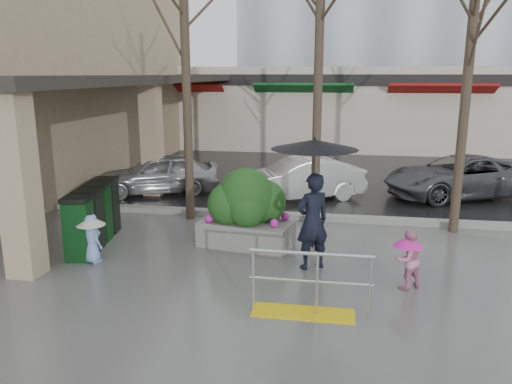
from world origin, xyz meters
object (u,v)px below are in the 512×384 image
(child_pink, at_px, (408,256))
(handrail, at_px, (308,292))
(woman, at_px, (313,187))
(tree_west, at_px, (184,12))
(planter, at_px, (247,209))
(tree_midwest, at_px, (320,2))
(tree_mideast, at_px, (473,17))
(child_blue, at_px, (92,234))
(car_c, at_px, (459,177))
(car_a, at_px, (158,173))
(car_b, at_px, (300,179))
(news_boxes, at_px, (94,216))

(child_pink, bearing_deg, handrail, 3.43)
(woman, bearing_deg, handrail, 57.91)
(tree_west, bearing_deg, planter, -44.49)
(child_pink, distance_m, planter, 3.61)
(tree_west, relative_size, tree_midwest, 0.97)
(handrail, bearing_deg, tree_mideast, 56.81)
(tree_mideast, height_order, child_blue, tree_mideast)
(woman, bearing_deg, tree_west, -74.74)
(handrail, relative_size, child_pink, 1.81)
(tree_midwest, height_order, car_c, tree_midwest)
(child_pink, bearing_deg, car_c, -142.88)
(woman, relative_size, child_pink, 2.42)
(woman, xyz_separation_m, planter, (-1.47, 1.07, -0.78))
(woman, bearing_deg, tree_mideast, -171.81)
(car_a, xyz_separation_m, car_b, (4.43, -0.05, 0.00))
(child_blue, distance_m, car_b, 6.87)
(planter, relative_size, car_b, 0.56)
(tree_mideast, xyz_separation_m, car_c, (0.86, 3.66, -4.23))
(child_blue, bearing_deg, planter, -119.60)
(child_blue, bearing_deg, car_c, -107.75)
(woman, bearing_deg, car_c, -155.58)
(tree_midwest, bearing_deg, tree_mideast, -0.00)
(tree_midwest, relative_size, car_c, 1.54)
(tree_mideast, xyz_separation_m, car_b, (-3.89, 2.54, -4.23))
(tree_west, distance_m, planter, 4.97)
(tree_mideast, distance_m, car_a, 9.69)
(woman, height_order, car_a, woman)
(child_blue, xyz_separation_m, car_a, (-0.82, 5.89, 0.03))
(car_b, bearing_deg, car_c, 76.89)
(car_a, bearing_deg, car_c, 73.48)
(child_blue, distance_m, news_boxes, 1.12)
(child_pink, height_order, news_boxes, news_boxes)
(tree_midwest, relative_size, car_b, 1.83)
(handrail, distance_m, car_c, 9.37)
(car_b, bearing_deg, tree_west, -72.14)
(woman, distance_m, news_boxes, 4.90)
(planter, distance_m, news_boxes, 3.34)
(child_blue, height_order, car_c, car_c)
(tree_midwest, relative_size, car_a, 1.89)
(tree_midwest, relative_size, planter, 3.28)
(woman, xyz_separation_m, child_pink, (1.70, -0.64, -1.01))
(car_b, height_order, car_c, same)
(tree_midwest, relative_size, woman, 2.75)
(planter, height_order, car_a, planter)
(woman, distance_m, car_a, 7.55)
(news_boxes, bearing_deg, tree_west, 48.25)
(tree_west, height_order, child_blue, tree_west)
(tree_midwest, xyz_separation_m, child_blue, (-4.20, -3.30, -4.64))
(tree_west, relative_size, car_b, 1.78)
(handrail, distance_m, tree_west, 7.52)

